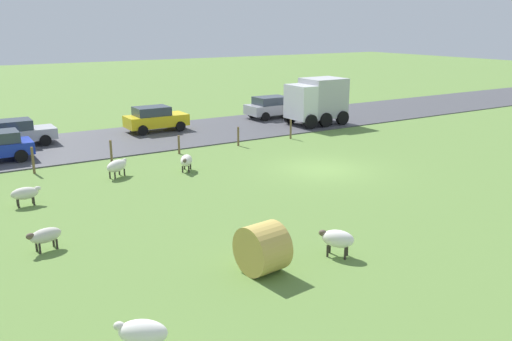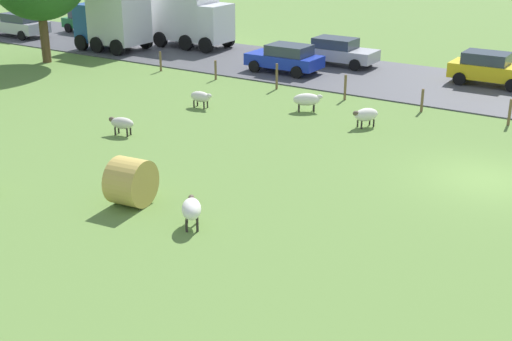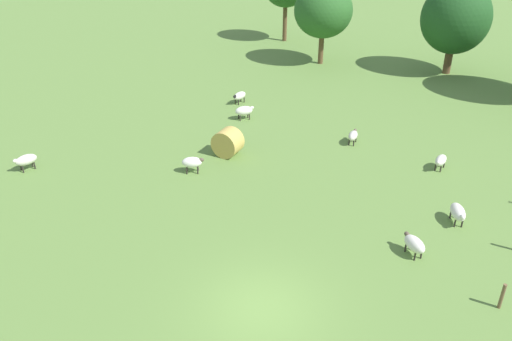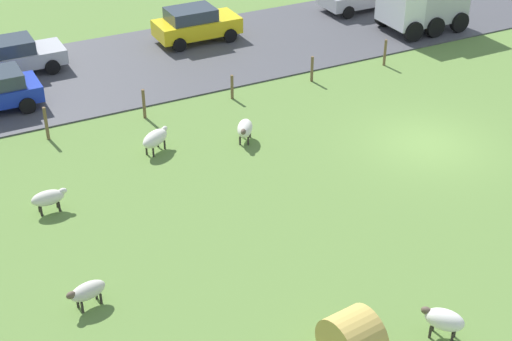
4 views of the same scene
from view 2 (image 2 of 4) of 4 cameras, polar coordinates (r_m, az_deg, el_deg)
ground_plane at (r=23.54m, az=18.72°, el=-0.72°), size 160.00×160.00×0.00m
sheep_2 at (r=30.50m, az=-4.66°, el=6.18°), size 0.48×1.12×0.74m
sheep_3 at (r=18.86m, az=-5.44°, el=-3.22°), size 1.10×1.02×0.84m
sheep_4 at (r=27.95m, az=9.21°, el=4.64°), size 1.18×1.03×0.79m
sheep_5 at (r=27.11m, az=-11.20°, el=3.92°), size 0.65×1.13×0.72m
sheep_6 at (r=29.91m, az=4.29°, el=5.96°), size 1.09×1.29×0.80m
hay_bale_1 at (r=20.52m, az=-10.44°, el=-0.94°), size 1.55×1.21×1.44m
fence_post_1 at (r=29.70m, az=20.53°, el=4.61°), size 0.12×0.12×1.11m
fence_post_2 at (r=30.64m, az=13.78°, el=5.74°), size 0.12×0.12×1.02m
fence_post_3 at (r=31.96m, az=7.50°, el=6.93°), size 0.12×0.12×1.18m
fence_post_4 at (r=33.64m, az=1.75°, el=7.90°), size 0.12×0.12×1.27m
fence_post_5 at (r=35.67m, az=-3.41°, el=8.41°), size 0.12×0.12×1.01m
fence_post_6 at (r=37.91m, az=-8.02°, el=9.06°), size 0.12×0.12×1.09m
truck_1 at (r=44.25m, az=-5.49°, el=12.71°), size 2.63×4.98×3.57m
truck_2 at (r=43.98m, az=-11.88°, el=12.26°), size 2.89×4.22×3.51m
car_1 at (r=50.63m, az=-19.21°, el=11.52°), size 2.16×4.23×1.62m
car_2 at (r=51.13m, az=-13.78°, el=12.11°), size 2.14×3.96×1.54m
car_3 at (r=39.09m, az=6.95°, el=9.93°), size 2.00×4.17×1.51m
car_4 at (r=37.03m, az=2.50°, el=9.44°), size 2.05×4.04×1.50m
car_5 at (r=36.20m, az=19.03°, el=8.12°), size 2.00×3.93×1.61m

